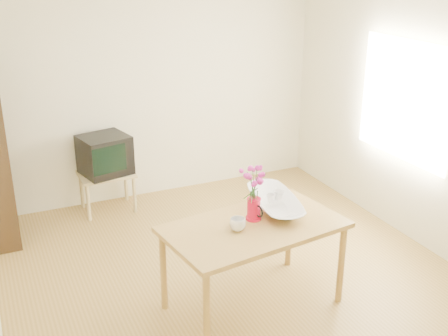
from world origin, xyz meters
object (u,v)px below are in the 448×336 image
table (254,234)px  pitcher (254,210)px  bowl (276,179)px  television (104,154)px  mug (238,224)px

table → pitcher: 0.19m
table → pitcher: (0.04, 0.09, 0.17)m
bowl → television: 2.35m
pitcher → mug: 0.23m
table → bowl: (0.32, 0.24, 0.33)m
table → mug: (-0.16, -0.02, 0.13)m
pitcher → mug: (-0.20, -0.12, -0.04)m
table → mug: mug is taller
table → bowl: bearing=28.6°
table → pitcher: pitcher is taller
table → pitcher: size_ratio=7.45×
television → table: bearing=-87.0°
mug → television: size_ratio=0.22×
mug → television: bearing=-102.9°
pitcher → bowl: bowl is taller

